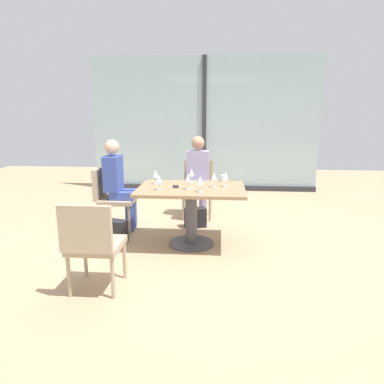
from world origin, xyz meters
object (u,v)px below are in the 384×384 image
at_px(wine_glass_5, 214,176).
at_px(coffee_cup, 223,179).
at_px(wine_glass_0, 155,174).
at_px(wine_glass_3, 226,176).
at_px(wine_glass_4, 200,181).
at_px(handbag_0, 195,217).
at_px(dining_table_main, 191,202).
at_px(chair_near_window, 198,185).
at_px(person_near_window, 198,173).
at_px(handbag_1, 115,231).
at_px(chair_front_left, 93,241).
at_px(wine_glass_2, 188,178).
at_px(wine_glass_6, 191,173).
at_px(chair_far_left, 111,195).
at_px(wine_glass_1, 159,179).
at_px(cell_phone_on_table, 176,187).
at_px(person_far_left, 118,181).

distance_m(wine_glass_5, coffee_cup, 0.35).
bearing_deg(wine_glass_0, wine_glass_5, -8.17).
bearing_deg(wine_glass_3, wine_glass_5, -167.99).
distance_m(wine_glass_4, handbag_0, 1.18).
height_order(wine_glass_4, wine_glass_5, same).
distance_m(dining_table_main, chair_near_window, 1.28).
xyz_separation_m(person_near_window, handbag_1, (-0.98, -1.14, -0.56)).
relative_size(chair_front_left, coffee_cup, 9.67).
xyz_separation_m(person_near_window, wine_glass_3, (0.41, -1.09, 0.16)).
relative_size(person_near_window, wine_glass_2, 6.81).
xyz_separation_m(chair_near_window, wine_glass_6, (-0.02, -0.99, 0.37)).
bearing_deg(wine_glass_4, chair_far_left, 149.75).
distance_m(dining_table_main, wine_glass_3, 0.52).
height_order(wine_glass_1, cell_phone_on_table, wine_glass_1).
bearing_deg(chair_far_left, chair_near_window, 33.50).
xyz_separation_m(chair_far_left, wine_glass_0, (0.70, -0.35, 0.37)).
bearing_deg(wine_glass_1, coffee_cup, 35.72).
relative_size(person_far_left, handbag_0, 4.20).
relative_size(chair_near_window, handbag_1, 2.90).
bearing_deg(wine_glass_3, person_near_window, 110.76).
height_order(wine_glass_2, wine_glass_6, same).
height_order(wine_glass_2, handbag_1, wine_glass_2).
bearing_deg(wine_glass_1, cell_phone_on_table, 48.08).
relative_size(chair_far_left, coffee_cup, 9.67).
bearing_deg(wine_glass_5, wine_glass_1, -160.34).
relative_size(chair_far_left, handbag_0, 2.90).
height_order(wine_glass_0, wine_glass_5, same).
relative_size(wine_glass_4, cell_phone_on_table, 1.28).
bearing_deg(person_near_window, chair_near_window, 90.00).
bearing_deg(wine_glass_6, wine_glass_4, -74.96).
bearing_deg(handbag_0, cell_phone_on_table, -123.82).
height_order(chair_far_left, wine_glass_5, wine_glass_5).
relative_size(person_far_left, wine_glass_0, 6.81).
height_order(person_near_window, wine_glass_4, person_near_window).
bearing_deg(handbag_1, chair_far_left, 127.19).
distance_m(wine_glass_0, handbag_1, 0.90).
bearing_deg(handbag_1, chair_front_left, -65.19).
distance_m(chair_front_left, person_far_left, 1.82).
distance_m(dining_table_main, chair_far_left, 1.27).
bearing_deg(handbag_0, wine_glass_2, -110.13).
bearing_deg(cell_phone_on_table, wine_glass_5, -6.08).
distance_m(wine_glass_3, wine_glass_4, 0.44).
bearing_deg(wine_glass_5, chair_far_left, 162.55).
bearing_deg(wine_glass_4, handbag_1, 166.13).
bearing_deg(wine_glass_5, wine_glass_6, 141.51).
bearing_deg(wine_glass_1, chair_front_left, -110.72).
height_order(person_far_left, wine_glass_6, person_far_left).
xyz_separation_m(coffee_cup, handbag_0, (-0.39, 0.32, -0.64)).
distance_m(wine_glass_2, handbag_1, 1.20).
bearing_deg(cell_phone_on_table, wine_glass_0, 142.41).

